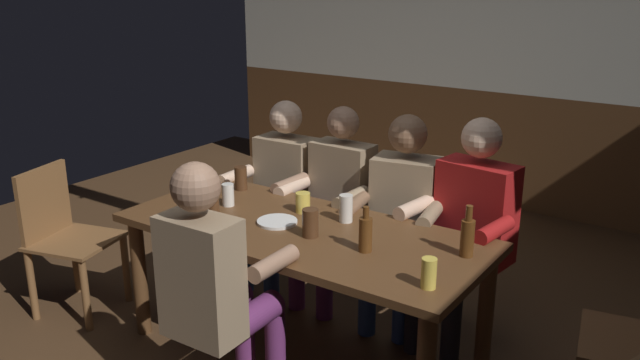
# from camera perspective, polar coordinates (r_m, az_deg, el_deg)

# --- Properties ---
(back_wall_wainscot) EXTENTS (5.61, 0.12, 1.00)m
(back_wall_wainscot) POSITION_cam_1_polar(r_m,az_deg,el_deg) (5.90, 15.37, 2.63)
(back_wall_wainscot) COLOR brown
(back_wall_wainscot) RESTS_ON ground_plane
(dining_table) EXTENTS (1.91, 0.84, 0.73)m
(dining_table) POSITION_cam_1_polar(r_m,az_deg,el_deg) (3.38, -1.60, -5.71)
(dining_table) COLOR brown
(dining_table) RESTS_ON ground_plane
(person_0) EXTENTS (0.53, 0.52, 1.20)m
(person_0) POSITION_cam_1_polar(r_m,az_deg,el_deg) (4.21, -3.46, -0.44)
(person_0) COLOR #997F60
(person_0) RESTS_ON ground_plane
(person_1) EXTENTS (0.52, 0.49, 1.21)m
(person_1) POSITION_cam_1_polar(r_m,az_deg,el_deg) (3.97, 1.33, -1.57)
(person_1) COLOR #997F60
(person_1) RESTS_ON ground_plane
(person_2) EXTENTS (0.55, 0.59, 1.21)m
(person_2) POSITION_cam_1_polar(r_m,az_deg,el_deg) (3.76, 7.07, -2.59)
(person_2) COLOR #997F60
(person_2) RESTS_ON ground_plane
(person_3) EXTENTS (0.59, 0.57, 1.25)m
(person_3) POSITION_cam_1_polar(r_m,az_deg,el_deg) (3.60, 12.72, -3.70)
(person_3) COLOR #AD1919
(person_3) RESTS_ON ground_plane
(person_4) EXTENTS (0.49, 0.53, 1.24)m
(person_4) POSITION_cam_1_polar(r_m,az_deg,el_deg) (2.92, -9.04, -8.87)
(person_4) COLOR #997F60
(person_4) RESTS_ON ground_plane
(chair_empty_near_right) EXTENTS (0.54, 0.54, 0.88)m
(chair_empty_near_right) POSITION_cam_1_polar(r_m,az_deg,el_deg) (4.19, -21.33, -4.48)
(chair_empty_near_right) COLOR brown
(chair_empty_near_right) RESTS_ON ground_plane
(table_candle) EXTENTS (0.04, 0.04, 0.08)m
(table_candle) POSITION_cam_1_polar(r_m,az_deg,el_deg) (4.05, -9.32, 0.18)
(table_candle) COLOR #F9E08C
(table_candle) RESTS_ON dining_table
(plate_0) EXTENTS (0.21, 0.21, 0.01)m
(plate_0) POSITION_cam_1_polar(r_m,az_deg,el_deg) (3.40, -3.74, -3.63)
(plate_0) COLOR white
(plate_0) RESTS_ON dining_table
(bottle_0) EXTENTS (0.06, 0.06, 0.24)m
(bottle_0) POSITION_cam_1_polar(r_m,az_deg,el_deg) (3.06, 12.68, -4.77)
(bottle_0) COLOR #593314
(bottle_0) RESTS_ON dining_table
(bottle_1) EXTENTS (0.06, 0.06, 0.22)m
(bottle_1) POSITION_cam_1_polar(r_m,az_deg,el_deg) (3.04, 3.97, -4.64)
(bottle_1) COLOR #593314
(bottle_1) RESTS_ON dining_table
(pint_glass_0) EXTENTS (0.06, 0.06, 0.16)m
(pint_glass_0) POSITION_cam_1_polar(r_m,az_deg,el_deg) (3.52, -9.25, -1.88)
(pint_glass_0) COLOR #4C2D19
(pint_glass_0) RESTS_ON dining_table
(pint_glass_1) EXTENTS (0.07, 0.07, 0.13)m
(pint_glass_1) POSITION_cam_1_polar(r_m,az_deg,el_deg) (3.66, -7.99, -1.28)
(pint_glass_1) COLOR white
(pint_glass_1) RESTS_ON dining_table
(pint_glass_2) EXTENTS (0.08, 0.08, 0.11)m
(pint_glass_2) POSITION_cam_1_polar(r_m,az_deg,el_deg) (3.53, -1.50, -1.97)
(pint_glass_2) COLOR #E5C64C
(pint_glass_2) RESTS_ON dining_table
(pint_glass_3) EXTENTS (0.07, 0.07, 0.14)m
(pint_glass_3) POSITION_cam_1_polar(r_m,az_deg,el_deg) (3.92, -6.89, 0.16)
(pint_glass_3) COLOR #4C2D19
(pint_glass_3) RESTS_ON dining_table
(pint_glass_4) EXTENTS (0.06, 0.06, 0.13)m
(pint_glass_4) POSITION_cam_1_polar(r_m,az_deg,el_deg) (2.74, 9.43, -7.98)
(pint_glass_4) COLOR #E5C64C
(pint_glass_4) RESTS_ON dining_table
(pint_glass_5) EXTENTS (0.08, 0.08, 0.14)m
(pint_glass_5) POSITION_cam_1_polar(r_m,az_deg,el_deg) (3.21, -0.84, -3.75)
(pint_glass_5) COLOR #4C2D19
(pint_glass_5) RESTS_ON dining_table
(pint_glass_6) EXTENTS (0.07, 0.07, 0.14)m
(pint_glass_6) POSITION_cam_1_polar(r_m,az_deg,el_deg) (3.40, 2.27, -2.48)
(pint_glass_6) COLOR white
(pint_glass_6) RESTS_ON dining_table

